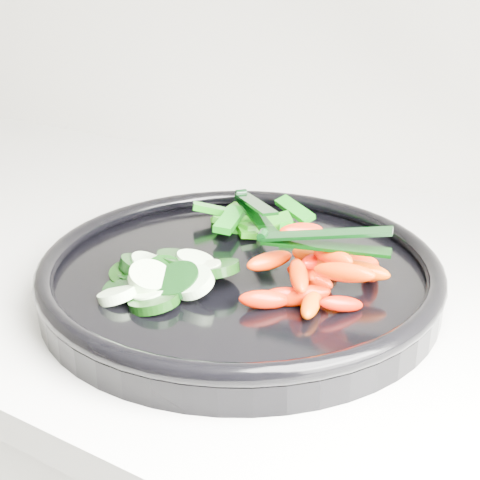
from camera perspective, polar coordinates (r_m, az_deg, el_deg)
The scene contains 6 objects.
veggie_tray at distance 0.63m, azimuth 0.00°, elevation -2.90°, with size 0.40×0.40×0.04m.
cucumber_pile at distance 0.60m, azimuth -6.73°, elevation -2.98°, with size 0.13×0.12×0.04m.
carrot_pile at distance 0.58m, azimuth 6.68°, elevation -2.76°, with size 0.12×0.15×0.05m.
pepper_pile at distance 0.72m, azimuth 0.94°, elevation 1.67°, with size 0.13×0.11×0.03m.
tong_carrot at distance 0.57m, azimuth 6.96°, elevation 0.01°, with size 0.11×0.05×0.02m.
tong_pepper at distance 0.70m, azimuth 1.20°, elevation 2.79°, with size 0.09×0.09×0.02m.
Camera 1 is at (0.83, 1.15, 1.23)m, focal length 50.00 mm.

